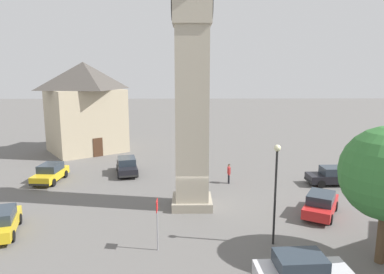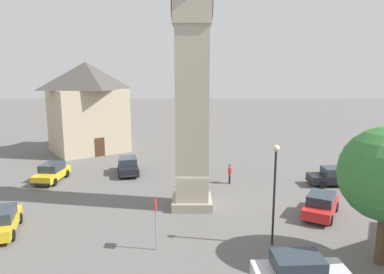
% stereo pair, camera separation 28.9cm
% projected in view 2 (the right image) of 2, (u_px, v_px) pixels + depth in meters
% --- Properties ---
extents(ground_plane, '(200.00, 200.00, 0.00)m').
position_uv_depth(ground_plane, '(192.00, 206.00, 24.83)').
color(ground_plane, '#605E5B').
extents(clock_tower, '(3.34, 3.34, 21.36)m').
position_uv_depth(clock_tower, '(192.00, 22.00, 22.53)').
color(clock_tower, gray).
rests_on(clock_tower, ground).
extents(car_blue_kerb, '(1.91, 4.18, 1.53)m').
position_uv_depth(car_blue_kerb, '(334.00, 176.00, 29.23)').
color(car_blue_kerb, black).
rests_on(car_blue_kerb, ground).
extents(car_silver_kerb, '(4.44, 2.81, 1.53)m').
position_uv_depth(car_silver_kerb, '(0.00, 221.00, 20.50)').
color(car_silver_kerb, gold).
rests_on(car_silver_kerb, ground).
extents(car_red_corner, '(4.41, 2.59, 1.53)m').
position_uv_depth(car_red_corner, '(128.00, 166.00, 32.56)').
color(car_red_corner, black).
rests_on(car_red_corner, ground).
extents(car_white_side, '(1.99, 4.22, 1.53)m').
position_uv_depth(car_white_side, '(300.00, 272.00, 15.31)').
color(car_white_side, silver).
rests_on(car_white_side, ground).
extents(car_black_far, '(4.24, 2.03, 1.53)m').
position_uv_depth(car_black_far, '(52.00, 172.00, 30.39)').
color(car_black_far, gold).
rests_on(car_black_far, ground).
extents(car_green_alley, '(4.42, 3.51, 1.53)m').
position_uv_depth(car_green_alley, '(321.00, 205.00, 23.05)').
color(car_green_alley, red).
rests_on(car_green_alley, ground).
extents(pedestrian, '(0.56, 0.24, 1.69)m').
position_uv_depth(pedestrian, '(230.00, 172.00, 29.66)').
color(pedestrian, black).
rests_on(pedestrian, ground).
extents(building_shop_left, '(10.62, 10.83, 10.45)m').
position_uv_depth(building_shop_left, '(87.00, 106.00, 41.22)').
color(building_shop_left, tan).
rests_on(building_shop_left, ground).
extents(lamp_post, '(0.36, 0.36, 5.60)m').
position_uv_depth(lamp_post, '(275.00, 180.00, 18.63)').
color(lamp_post, black).
rests_on(lamp_post, ground).
extents(road_sign, '(0.60, 0.07, 2.80)m').
position_uv_depth(road_sign, '(156.00, 216.00, 18.37)').
color(road_sign, gray).
rests_on(road_sign, ground).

